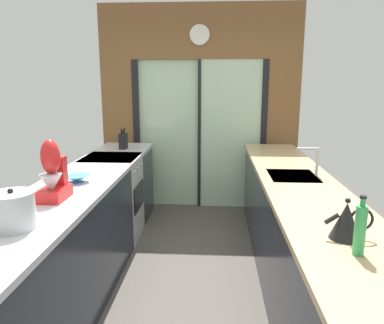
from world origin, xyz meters
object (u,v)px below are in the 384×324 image
Objects in this scene: mixing_bowl at (77,179)px; stock_pot at (12,211)px; knife_block at (123,141)px; stand_mixer at (53,176)px; kettle at (347,221)px; soap_bottle at (360,229)px; oven_range at (113,198)px.

stock_pot is at bearing -90.00° from mixing_bowl.
mixing_bowl is at bearing -90.00° from knife_block.
knife_block reaches higher than mixing_bowl.
stand_mixer reaches higher than kettle.
soap_bottle is at bearing -56.55° from knife_block.
stand_mixer is (0.00, -0.43, 0.13)m from mixing_bowl.
oven_range is 3.58× the size of knife_block.
kettle reaches higher than mixing_bowl.
mixing_bowl is 0.84× the size of kettle.
knife_block is 0.89× the size of soap_bottle.
stand_mixer reaches higher than soap_bottle.
kettle is (1.78, -2.51, 0.00)m from knife_block.
stock_pot is at bearing 179.27° from kettle.
mixing_bowl is 0.50× the size of stand_mixer.
stand_mixer reaches higher than oven_range.
mixing_bowl reaches higher than oven_range.
knife_block is 2.49m from stock_pot.
stock_pot is 0.98× the size of kettle.
stock_pot is 1.79m from soap_bottle.
stock_pot is at bearing -90.00° from stand_mixer.
stand_mixer is 1.46× the size of soap_bottle.
oven_range is at bearing 90.72° from stand_mixer.
oven_range is 2.76m from kettle.
stand_mixer is at bearing -89.28° from oven_range.
oven_range is 3.76× the size of stock_pot.
kettle is at bearing -17.13° from stand_mixer.
oven_range is 2.19× the size of stand_mixer.
soap_bottle is at bearing -33.11° from mixing_bowl.
knife_block is at bearing 90.00° from stand_mixer.
knife_block is at bearing 87.85° from oven_range.
mixing_bowl is 2.03m from kettle.
stock_pot is (-0.00, -2.49, 0.01)m from knife_block.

